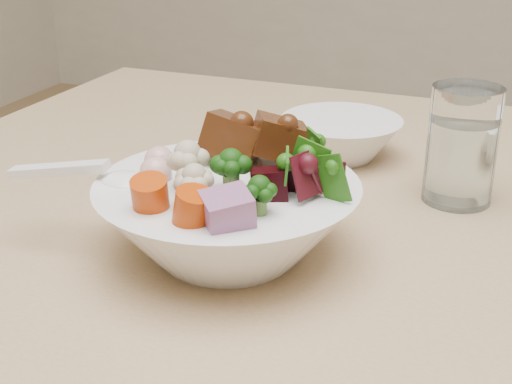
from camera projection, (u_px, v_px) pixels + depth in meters
food_bowl at (230, 214)px, 0.59m from camera, size 0.22×0.22×0.12m
soup_spoon at (109, 179)px, 0.59m from camera, size 0.13×0.04×0.03m
water_glass at (461, 150)px, 0.69m from camera, size 0.07×0.07×0.12m
side_bowl at (341, 138)px, 0.82m from camera, size 0.14×0.14×0.05m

